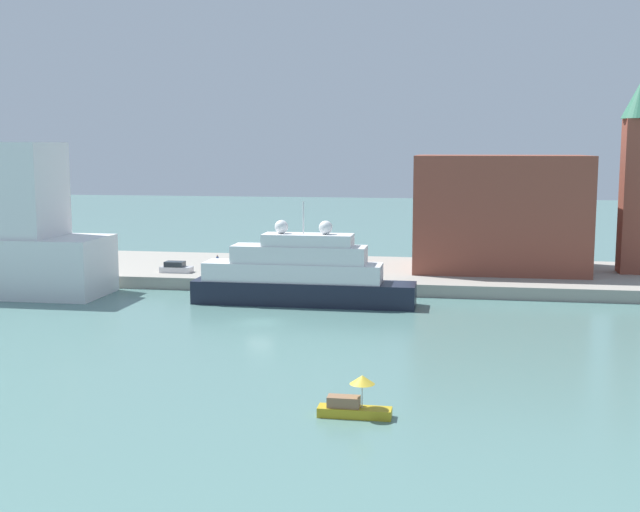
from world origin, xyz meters
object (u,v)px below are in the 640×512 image
Objects in this scene: large_yacht at (300,276)px; mooring_bollard at (295,277)px; person_figure at (217,261)px; bell_tower at (637,169)px; small_motorboat at (354,403)px; parked_car at (176,268)px; harbor_building at (499,213)px.

large_yacht is 7.61m from mooring_bollard.
person_figure is 2.59× the size of mooring_bollard.
small_motorboat is at bearing -116.72° from bell_tower.
person_figure is (-14.11, 15.64, -0.93)m from large_yacht.
bell_tower reaches higher than mooring_bollard.
parked_car is (-28.51, 46.71, 1.12)m from small_motorboat.
small_motorboat is 0.20× the size of bell_tower.
small_motorboat is 45.26m from mooring_bollard.
parked_car is 2.46× the size of person_figure.
person_figure reaches higher than mooring_bollard.
harbor_building is (22.21, 20.24, 5.64)m from large_yacht.
mooring_bollard is at bearing 106.06° from large_yacht.
bell_tower reaches higher than parked_car.
bell_tower is 44.37m from mooring_bollard.
person_figure is (-36.32, -4.59, -6.57)m from harbor_building.
small_motorboat is at bearing -58.60° from parked_car.
person_figure is at bearing 53.33° from parked_car.
large_yacht is 5.18× the size of small_motorboat.
bell_tower is 38.20× the size of mooring_bollard.
small_motorboat is at bearing -101.68° from harbor_building.
harbor_building reaches higher than person_figure.
bell_tower is (16.41, -0.70, 5.66)m from harbor_building.
person_figure is at bearing 132.05° from large_yacht.
harbor_building reaches higher than parked_car.
large_yacht is at bearing -30.16° from parked_car.
mooring_bollard is at bearing -163.13° from bell_tower.
person_figure is at bearing 144.96° from mooring_bollard.
large_yacht reaches higher than mooring_bollard.
large_yacht is 20.82m from parked_car.
parked_car is at bearing 121.40° from small_motorboat.
large_yacht is 30.58m from harbor_building.
mooring_bollard is (-40.70, -12.34, -12.66)m from bell_tower.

